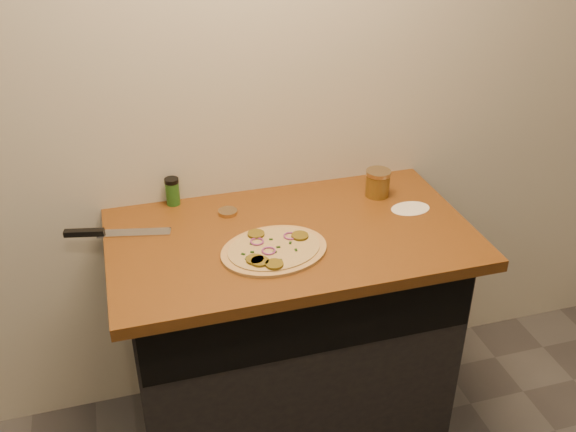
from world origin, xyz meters
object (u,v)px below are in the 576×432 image
object	(u,v)px
chefs_knife	(108,233)
spice_shaker	(172,191)
salsa_jar	(378,183)
pizza	(274,250)

from	to	relation	value
chefs_knife	spice_shaker	xyz separation A→B (m)	(0.23, 0.15, 0.04)
chefs_knife	salsa_jar	size ratio (longest dim) A/B	3.51
salsa_jar	pizza	bearing A→B (deg)	-150.25
salsa_jar	spice_shaker	bearing A→B (deg)	169.23
pizza	salsa_jar	xyz separation A→B (m)	(0.46, 0.26, 0.04)
salsa_jar	spice_shaker	xyz separation A→B (m)	(-0.72, 0.14, 0.00)
chefs_knife	salsa_jar	bearing A→B (deg)	0.67
chefs_knife	spice_shaker	distance (m)	0.28
chefs_knife	spice_shaker	world-z (taller)	spice_shaker
pizza	spice_shaker	world-z (taller)	spice_shaker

